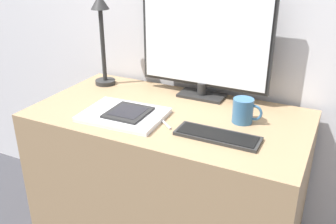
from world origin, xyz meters
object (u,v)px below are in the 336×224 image
at_px(ereader, 128,112).
at_px(desk_lamp, 102,29).
at_px(laptop, 124,115).
at_px(coffee_mug, 244,111).
at_px(keyboard, 217,136).
at_px(pen, 163,121).
at_px(monitor, 204,41).

bearing_deg(ereader, desk_lamp, 137.02).
bearing_deg(laptop, ereader, 5.69).
bearing_deg(laptop, coffee_mug, 20.50).
bearing_deg(desk_lamp, ereader, -42.98).
xyz_separation_m(ereader, coffee_mug, (0.41, 0.16, 0.02)).
bearing_deg(keyboard, desk_lamp, 156.83).
distance_m(ereader, pen, 0.14).
distance_m(ereader, desk_lamp, 0.48).
height_order(keyboard, laptop, laptop).
distance_m(laptop, desk_lamp, 0.48).
relative_size(coffee_mug, pen, 0.99).
relative_size(ereader, pen, 1.45).
bearing_deg(monitor, coffee_mug, -37.24).
xyz_separation_m(desk_lamp, pen, (0.45, -0.26, -0.26)).
distance_m(keyboard, ereader, 0.37).
xyz_separation_m(keyboard, ereader, (-0.37, 0.00, 0.02)).
relative_size(keyboard, desk_lamp, 0.71).
bearing_deg(desk_lamp, laptop, -45.06).
height_order(keyboard, desk_lamp, desk_lamp).
distance_m(keyboard, pen, 0.23).
bearing_deg(desk_lamp, coffee_mug, -10.02).
bearing_deg(coffee_mug, pen, -153.74).
height_order(monitor, ereader, monitor).
height_order(ereader, pen, ereader).
xyz_separation_m(ereader, desk_lamp, (-0.31, 0.29, 0.24)).
xyz_separation_m(laptop, pen, (0.16, 0.03, -0.00)).
distance_m(keyboard, laptop, 0.39).
distance_m(laptop, ereader, 0.02).
xyz_separation_m(laptop, desk_lamp, (-0.29, 0.29, 0.26)).
height_order(keyboard, pen, keyboard).
distance_m(desk_lamp, pen, 0.58).
height_order(laptop, coffee_mug, coffee_mug).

